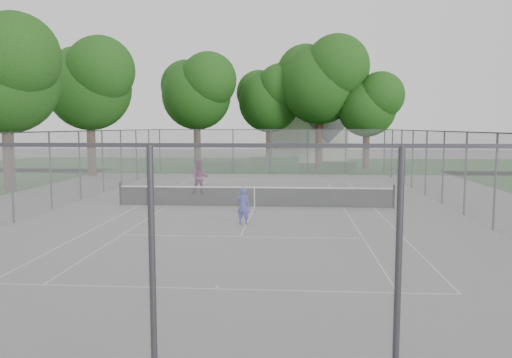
# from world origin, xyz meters

# --- Properties ---
(ground) EXTENTS (120.00, 120.00, 0.00)m
(ground) POSITION_xyz_m (0.00, 0.00, 0.00)
(ground) COLOR slate
(ground) RESTS_ON ground
(grass_far) EXTENTS (60.00, 20.00, 0.00)m
(grass_far) POSITION_xyz_m (0.00, 26.00, 0.00)
(grass_far) COLOR #1A4714
(grass_far) RESTS_ON ground
(court_markings) EXTENTS (11.03, 23.83, 0.01)m
(court_markings) POSITION_xyz_m (0.00, 0.00, 0.01)
(court_markings) COLOR beige
(court_markings) RESTS_ON ground
(tennis_net) EXTENTS (12.87, 0.10, 1.10)m
(tennis_net) POSITION_xyz_m (0.00, 0.00, 0.51)
(tennis_net) COLOR black
(tennis_net) RESTS_ON ground
(perimeter_fence) EXTENTS (18.08, 34.08, 3.52)m
(perimeter_fence) POSITION_xyz_m (0.00, 0.00, 1.81)
(perimeter_fence) COLOR #38383D
(perimeter_fence) RESTS_ON ground
(tree_far_left) EXTENTS (7.15, 6.53, 10.28)m
(tree_far_left) POSITION_xyz_m (-6.77, 21.91, 7.06)
(tree_far_left) COLOR #331D12
(tree_far_left) RESTS_ON ground
(tree_far_midleft) EXTENTS (6.63, 6.05, 9.53)m
(tree_far_midleft) POSITION_xyz_m (-0.35, 24.38, 6.55)
(tree_far_midleft) COLOR #331D12
(tree_far_midleft) RESTS_ON ground
(tree_far_midright) EXTENTS (8.17, 7.46, 11.75)m
(tree_far_midright) POSITION_xyz_m (4.28, 22.59, 8.07)
(tree_far_midright) COLOR #331D12
(tree_far_midright) RESTS_ON ground
(tree_far_right) EXTENTS (5.87, 5.36, 8.43)m
(tree_far_right) POSITION_xyz_m (8.34, 21.62, 5.79)
(tree_far_right) COLOR #331D12
(tree_far_right) RESTS_ON ground
(tree_side_back) EXTENTS (7.16, 6.54, 10.29)m
(tree_side_back) POSITION_xyz_m (-13.34, 13.81, 7.07)
(tree_side_back) COLOR #331D12
(tree_side_back) RESTS_ON ground
(tree_side_front) EXTENTS (6.89, 6.30, 9.91)m
(tree_side_front) POSITION_xyz_m (-14.39, 4.46, 6.81)
(tree_side_front) COLOR #331D12
(tree_side_front) RESTS_ON ground
(hedge_left) EXTENTS (3.67, 1.10, 0.92)m
(hedge_left) POSITION_xyz_m (-4.04, 17.73, 0.46)
(hedge_left) COLOR #194716
(hedge_left) RESTS_ON ground
(hedge_mid) EXTENTS (3.89, 1.11, 1.22)m
(hedge_mid) POSITION_xyz_m (0.35, 18.06, 0.61)
(hedge_mid) COLOR #194716
(hedge_mid) RESTS_ON ground
(hedge_right) EXTENTS (2.90, 1.06, 0.87)m
(hedge_right) POSITION_xyz_m (5.57, 18.18, 0.43)
(hedge_right) COLOR #194716
(hedge_right) RESTS_ON ground
(house) EXTENTS (7.99, 6.19, 9.94)m
(house) POSITION_xyz_m (3.46, 31.28, 4.00)
(house) COLOR beige
(house) RESTS_ON ground
(girl_player) EXTENTS (0.59, 0.45, 1.44)m
(girl_player) POSITION_xyz_m (-0.11, -4.24, 0.72)
(girl_player) COLOR #2D30A9
(girl_player) RESTS_ON ground
(woman_player) EXTENTS (1.03, 0.87, 1.89)m
(woman_player) POSITION_xyz_m (-3.33, 4.12, 0.94)
(woman_player) COLOR #6E2450
(woman_player) RESTS_ON ground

